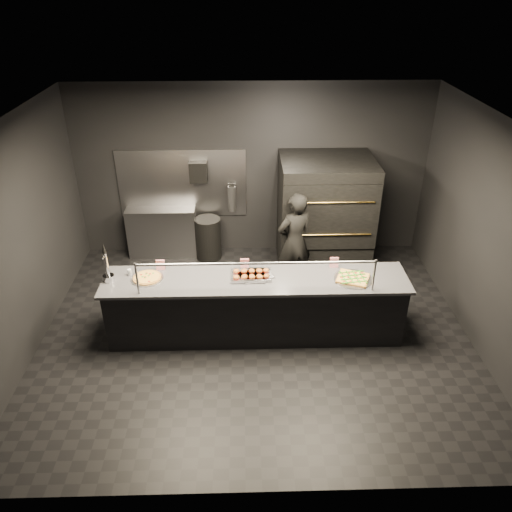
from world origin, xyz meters
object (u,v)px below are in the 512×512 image
prep_shelf (162,232)px  trash_bin (208,238)px  beer_tap (107,270)px  fire_extinguisher (232,198)px  round_pizza (147,278)px  service_counter (256,307)px  slider_tray_b (255,274)px  towel_dispenser (198,172)px  worker (295,242)px  pizza_oven (324,214)px  slider_tray_a (248,275)px  square_pizza (353,278)px

prep_shelf → trash_bin: prep_shelf is taller
beer_tap → fire_extinguisher: bearing=56.2°
round_pizza → trash_bin: (0.67, 2.15, -0.56)m
service_counter → slider_tray_b: (-0.00, 0.07, 0.48)m
towel_dispenser → fire_extinguisher: 0.74m
round_pizza → worker: size_ratio=0.27×
service_counter → prep_shelf: bearing=124.6°
prep_shelf → trash_bin: bearing=-8.5°
prep_shelf → pizza_oven: bearing=-8.5°
slider_tray_a → trash_bin: size_ratio=0.61×
prep_shelf → towel_dispenser: (0.70, 0.07, 1.10)m
towel_dispenser → fire_extinguisher: bearing=1.0°
pizza_oven → worker: (-0.56, -0.67, -0.15)m
round_pizza → slider_tray_b: (1.45, 0.03, 0.01)m
trash_bin → worker: size_ratio=0.47×
service_counter → round_pizza: service_counter is taller
round_pizza → worker: (2.09, 1.19, -0.12)m
prep_shelf → round_pizza: round_pizza is taller
fire_extinguisher → beer_tap: bearing=-123.8°
prep_shelf → square_pizza: size_ratio=2.37×
fire_extinguisher → trash_bin: bearing=-154.9°
slider_tray_b → round_pizza: bearing=-178.9°
slider_tray_a → round_pizza: bearing=-179.6°
square_pizza → worker: (-0.65, 1.28, -0.13)m
prep_shelf → towel_dispenser: size_ratio=3.43×
round_pizza → trash_bin: size_ratio=0.57×
slider_tray_b → towel_dispenser: bearing=111.2°
service_counter → towel_dispenser: size_ratio=11.71×
pizza_oven → round_pizza: 3.24m
round_pizza → prep_shelf: bearing=93.8°
beer_tap → square_pizza: bearing=-1.1°
towel_dispenser → slider_tray_b: bearing=-68.8°
round_pizza → worker: bearing=29.6°
service_counter → pizza_oven: size_ratio=2.15×
prep_shelf → slider_tray_a: slider_tray_a is taller
towel_dispenser → round_pizza: size_ratio=0.81×
square_pizza → trash_bin: 3.11m
slider_tray_a → slider_tray_b: (0.10, 0.02, -0.00)m
service_counter → trash_bin: (-0.78, 2.20, -0.09)m
slider_tray_b → trash_bin: size_ratio=0.68×
towel_dispenser → prep_shelf: bearing=-174.3°
towel_dispenser → fire_extinguisher: towel_dispenser is taller
pizza_oven → slider_tray_b: 2.19m
trash_bin → service_counter: bearing=-70.4°
slider_tray_b → slider_tray_a: bearing=-168.8°
round_pizza → square_pizza: 2.75m
fire_extinguisher → beer_tap: 2.88m
service_counter → beer_tap: (-1.95, 0.01, 0.62)m
pizza_oven → beer_tap: pizza_oven is taller
prep_shelf → beer_tap: beer_tap is taller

